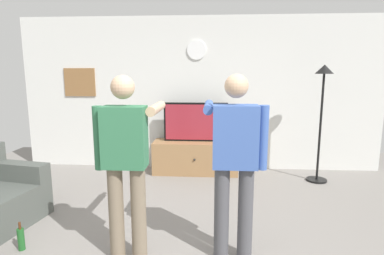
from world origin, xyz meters
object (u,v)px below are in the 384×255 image
(television, at_px, (196,122))
(beverage_bottle, at_px, (21,239))
(tv_stand, at_px, (195,157))
(wall_clock, at_px, (197,50))
(person_standing_nearer_lamp, at_px, (126,158))
(framed_picture, at_px, (80,82))
(person_standing_nearer_couch, at_px, (235,157))
(floor_lamp, at_px, (322,99))

(television, bearing_deg, beverage_bottle, -121.24)
(tv_stand, bearing_deg, beverage_bottle, -121.70)
(wall_clock, bearing_deg, person_standing_nearer_lamp, -99.50)
(framed_picture, relative_size, person_standing_nearer_couch, 0.33)
(television, height_order, floor_lamp, floor_lamp)
(framed_picture, xyz_separation_m, person_standing_nearer_couch, (2.62, -2.82, -0.58))
(television, relative_size, person_standing_nearer_lamp, 0.64)
(wall_clock, bearing_deg, tv_stand, -90.00)
(tv_stand, bearing_deg, person_standing_nearer_lamp, -100.54)
(floor_lamp, xyz_separation_m, person_standing_nearer_lamp, (-2.47, -2.30, -0.36))
(tv_stand, distance_m, television, 0.61)
(framed_picture, relative_size, person_standing_nearer_lamp, 0.33)
(framed_picture, height_order, floor_lamp, floor_lamp)
(television, relative_size, framed_picture, 1.94)
(tv_stand, bearing_deg, framed_picture, 172.07)
(wall_clock, xyz_separation_m, beverage_bottle, (-1.58, -2.85, -2.00))
(television, relative_size, beverage_bottle, 3.76)
(person_standing_nearer_couch, bearing_deg, beverage_bottle, -179.07)
(person_standing_nearer_lamp, relative_size, beverage_bottle, 5.89)
(tv_stand, relative_size, framed_picture, 2.57)
(beverage_bottle, bearing_deg, wall_clock, 60.98)
(floor_lamp, distance_m, person_standing_nearer_couch, 2.70)
(framed_picture, height_order, person_standing_nearer_lamp, framed_picture)
(wall_clock, height_order, person_standing_nearer_lamp, wall_clock)
(person_standing_nearer_couch, height_order, beverage_bottle, person_standing_nearer_couch)
(wall_clock, distance_m, beverage_bottle, 3.82)
(wall_clock, height_order, floor_lamp, wall_clock)
(television, xyz_separation_m, person_standing_nearer_couch, (0.50, -2.57, 0.09))
(tv_stand, xyz_separation_m, framed_picture, (-2.12, 0.30, 1.28))
(framed_picture, distance_m, floor_lamp, 4.16)
(tv_stand, height_order, framed_picture, framed_picture)
(person_standing_nearer_lamp, bearing_deg, floor_lamp, 42.88)
(tv_stand, height_order, person_standing_nearer_couch, person_standing_nearer_couch)
(framed_picture, bearing_deg, floor_lamp, -8.26)
(wall_clock, bearing_deg, television, -90.00)
(tv_stand, distance_m, floor_lamp, 2.27)
(tv_stand, relative_size, television, 1.32)
(floor_lamp, bearing_deg, television, 170.10)
(framed_picture, xyz_separation_m, floor_lamp, (4.11, -0.60, -0.23))
(television, bearing_deg, person_standing_nearer_lamp, -100.36)
(wall_clock, relative_size, beverage_bottle, 1.13)
(framed_picture, relative_size, floor_lamp, 0.30)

